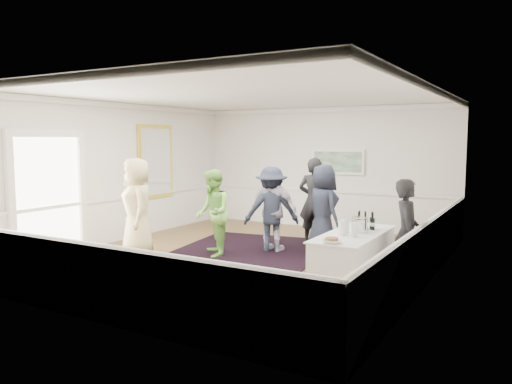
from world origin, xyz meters
The scene contains 23 objects.
floor centered at (0.00, 0.00, 0.00)m, with size 8.00×8.00×0.00m, color brown.
ceiling centered at (0.00, 0.00, 3.20)m, with size 7.00×8.00×0.02m, color white.
wall_left centered at (-3.50, 0.00, 1.60)m, with size 0.02×8.00×3.20m, color white.
wall_right centered at (3.50, 0.00, 1.60)m, with size 0.02×8.00×3.20m, color white.
wall_back centered at (0.00, 4.00, 1.60)m, with size 7.00×0.02×3.20m, color white.
wall_front centered at (0.00, -4.00, 1.60)m, with size 7.00×0.02×3.20m, color white.
wainscoting centered at (0.00, 0.00, 0.50)m, with size 7.00×8.00×1.00m, color white, non-canonical shape.
mirror centered at (-3.45, 1.30, 1.80)m, with size 0.05×1.25×1.85m.
doorway centered at (-3.45, -1.90, 1.42)m, with size 0.10×1.78×2.56m.
landscape_painting centered at (0.40, 3.95, 1.78)m, with size 1.44×0.06×0.66m.
area_rug centered at (-0.23, 0.32, 0.01)m, with size 2.99×3.92×0.02m, color black.
serving_table centered at (2.47, -0.77, 0.43)m, with size 0.81×2.13×0.86m.
bartender centered at (3.20, -0.33, 0.86)m, with size 0.63×0.41×1.73m, color black.
guest_tan centered at (-1.97, -0.97, 0.99)m, with size 0.97×0.63×1.99m, color #CFBB81.
guest_green centered at (-0.68, -0.19, 0.88)m, with size 0.86×0.67×1.76m, color #7DC64F.
guest_lilac centered at (0.18, 0.81, 0.90)m, with size 1.05×0.44×1.79m, color silver.
guest_dark_a centered at (0.14, 0.79, 0.89)m, with size 1.15×0.66×1.78m, color #1C202F.
guest_dark_b centered at (0.63, 1.90, 0.98)m, with size 0.71×0.47×1.96m, color black.
guest_navy centered at (1.18, 1.09, 0.92)m, with size 0.90×0.59×1.85m, color #1C202F.
wine_bottles centered at (2.51, -0.32, 1.02)m, with size 0.33×0.22×0.31m.
juice_pitchers centered at (2.42, -0.97, 0.98)m, with size 0.34×0.37×0.24m.
ice_bucket centered at (2.52, -0.64, 0.98)m, with size 0.26×0.26×0.24m, color silver.
nut_bowl centered at (2.44, -1.67, 0.90)m, with size 0.27×0.27×0.08m.
Camera 1 is at (5.03, -8.36, 2.35)m, focal length 35.00 mm.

